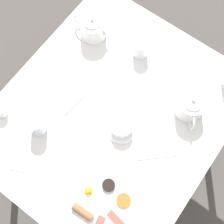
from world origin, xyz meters
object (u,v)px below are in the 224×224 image
object	(u,v)px
teapot_near	(190,106)
water_glass_tall	(37,125)
breakfast_plate	(102,206)
teapot_far	(93,27)
napkin_folded	(67,100)
knife_by_plate	(31,172)
fork_by_plate	(157,157)
teacup_with_saucer_left	(122,127)
water_glass_short	(141,49)
creamer_jug	(0,111)

from	to	relation	value
teapot_near	water_glass_tall	world-z (taller)	teapot_near
breakfast_plate	teapot_far	xyz separation A→B (m)	(-0.61, -0.50, 0.04)
napkin_folded	knife_by_plate	world-z (taller)	napkin_folded
breakfast_plate	teapot_near	world-z (taller)	teapot_near
fork_by_plate	knife_by_plate	xyz separation A→B (m)	(0.36, -0.38, 0.00)
water_glass_tall	napkin_folded	world-z (taller)	water_glass_tall
breakfast_plate	teapot_far	distance (m)	0.79
teapot_far	teacup_with_saucer_left	xyz separation A→B (m)	(0.30, 0.38, -0.03)
teacup_with_saucer_left	knife_by_plate	bearing A→B (deg)	-27.95
breakfast_plate	water_glass_short	xyz separation A→B (m)	(-0.65, -0.26, 0.03)
teapot_far	knife_by_plate	xyz separation A→B (m)	(0.67, 0.19, -0.05)
teacup_with_saucer_left	water_glass_short	bearing A→B (deg)	-157.71
breakfast_plate	creamer_jug	world-z (taller)	creamer_jug
napkin_folded	teapot_near	bearing A→B (deg)	121.32
teapot_far	creamer_jug	bearing A→B (deg)	-103.83
water_glass_short	teapot_far	bearing A→B (deg)	-79.62
water_glass_short	knife_by_plate	distance (m)	0.72
fork_by_plate	creamer_jug	bearing A→B (deg)	-70.13
knife_by_plate	teapot_near	bearing A→B (deg)	148.22
teapot_near	water_glass_short	xyz separation A→B (m)	(-0.11, -0.33, -0.01)
water_glass_short	breakfast_plate	bearing A→B (deg)	22.15
breakfast_plate	napkin_folded	distance (m)	0.48
water_glass_tall	napkin_folded	distance (m)	0.18
breakfast_plate	knife_by_plate	distance (m)	0.32
teapot_near	water_glass_tall	distance (m)	0.65
breakfast_plate	creamer_jug	bearing A→B (deg)	-95.28
teacup_with_saucer_left	water_glass_short	xyz separation A→B (m)	(-0.35, -0.14, 0.02)
water_glass_tall	breakfast_plate	bearing A→B (deg)	76.72
breakfast_plate	knife_by_plate	xyz separation A→B (m)	(0.07, -0.32, -0.01)
teacup_with_saucer_left	fork_by_plate	world-z (taller)	teacup_with_saucer_left
water_glass_short	creamer_jug	size ratio (longest dim) A/B	1.04
water_glass_tall	napkin_folded	bearing A→B (deg)	175.25
teacup_with_saucer_left	fork_by_plate	distance (m)	0.19
creamer_jug	knife_by_plate	bearing A→B (deg)	66.06
teapot_near	knife_by_plate	distance (m)	0.72
breakfast_plate	water_glass_short	world-z (taller)	water_glass_short
breakfast_plate	napkin_folded	world-z (taller)	breakfast_plate
knife_by_plate	water_glass_short	bearing A→B (deg)	175.80
napkin_folded	knife_by_plate	distance (m)	0.34
teapot_near	fork_by_plate	bearing A→B (deg)	143.36
breakfast_plate	napkin_folded	size ratio (longest dim) A/B	2.20
teacup_with_saucer_left	water_glass_short	size ratio (longest dim) A/B	1.60
breakfast_plate	creamer_jug	distance (m)	0.59
breakfast_plate	teacup_with_saucer_left	bearing A→B (deg)	-158.02
napkin_folded	teapot_far	bearing A→B (deg)	-162.01
teapot_far	fork_by_plate	world-z (taller)	teapot_far
teapot_near	napkin_folded	world-z (taller)	teapot_near
teapot_near	teapot_far	size ratio (longest dim) A/B	0.83
teacup_with_saucer_left	creamer_jug	size ratio (longest dim) A/B	1.67
water_glass_short	fork_by_plate	distance (m)	0.49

